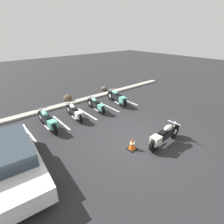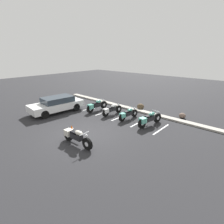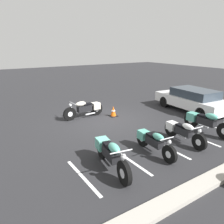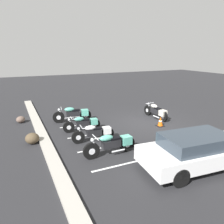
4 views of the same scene
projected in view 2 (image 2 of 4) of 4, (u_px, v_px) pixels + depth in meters
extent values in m
plane|color=#262628|center=(84.00, 135.00, 10.60)|extent=(60.00, 60.00, 0.00)
cylinder|color=black|center=(87.00, 144.00, 8.90)|extent=(0.67, 0.15, 0.67)
cylinder|color=silver|center=(87.00, 144.00, 8.90)|extent=(0.26, 0.14, 0.25)
cylinder|color=black|center=(68.00, 135.00, 9.84)|extent=(0.67, 0.15, 0.67)
cylinder|color=silver|center=(68.00, 135.00, 9.84)|extent=(0.26, 0.14, 0.25)
cube|color=black|center=(77.00, 136.00, 9.35)|extent=(0.78, 0.31, 0.30)
ellipsoid|color=beige|center=(79.00, 133.00, 9.14)|extent=(0.58, 0.29, 0.24)
cube|color=black|center=(74.00, 132.00, 9.39)|extent=(0.45, 0.26, 0.08)
cube|color=beige|center=(69.00, 132.00, 9.75)|extent=(0.42, 0.38, 0.34)
cylinder|color=silver|center=(85.00, 139.00, 8.89)|extent=(0.27, 0.07, 0.54)
cylinder|color=silver|center=(84.00, 134.00, 8.84)|extent=(0.06, 0.63, 0.04)
sphere|color=silver|center=(86.00, 136.00, 8.78)|extent=(0.14, 0.14, 0.14)
cylinder|color=silver|center=(76.00, 139.00, 9.71)|extent=(0.56, 0.09, 0.07)
cylinder|color=black|center=(104.00, 105.00, 15.51)|extent=(0.13, 0.69, 0.69)
cylinder|color=silver|center=(104.00, 105.00, 15.51)|extent=(0.13, 0.26, 0.26)
cylinder|color=black|center=(90.00, 109.00, 14.37)|extent=(0.13, 0.69, 0.69)
cylinder|color=silver|center=(90.00, 109.00, 14.37)|extent=(0.13, 0.26, 0.26)
cube|color=black|center=(97.00, 105.00, 14.85)|extent=(0.29, 0.79, 0.31)
ellipsoid|color=#59B29E|center=(98.00, 101.00, 14.91)|extent=(0.27, 0.58, 0.25)
cube|color=black|center=(95.00, 103.00, 14.66)|extent=(0.25, 0.46, 0.08)
cube|color=#59B29E|center=(91.00, 107.00, 14.34)|extent=(0.38, 0.42, 0.35)
cylinder|color=silver|center=(103.00, 102.00, 15.33)|extent=(0.06, 0.27, 0.55)
cylinder|color=silver|center=(102.00, 99.00, 15.20)|extent=(0.64, 0.04, 0.04)
sphere|color=silver|center=(103.00, 100.00, 15.32)|extent=(0.15, 0.15, 0.15)
cylinder|color=silver|center=(93.00, 109.00, 14.86)|extent=(0.08, 0.57, 0.07)
cylinder|color=black|center=(119.00, 109.00, 14.48)|extent=(0.16, 0.62, 0.61)
cylinder|color=silver|center=(119.00, 109.00, 14.48)|extent=(0.14, 0.24, 0.23)
cylinder|color=black|center=(106.00, 113.00, 13.54)|extent=(0.16, 0.62, 0.61)
cylinder|color=silver|center=(106.00, 113.00, 13.54)|extent=(0.14, 0.24, 0.23)
cube|color=black|center=(112.00, 109.00, 13.93)|extent=(0.32, 0.73, 0.28)
ellipsoid|color=white|center=(114.00, 106.00, 13.97)|extent=(0.28, 0.54, 0.22)
cube|color=black|center=(110.00, 107.00, 13.77)|extent=(0.26, 0.43, 0.07)
cube|color=white|center=(106.00, 111.00, 13.52)|extent=(0.36, 0.40, 0.32)
cylinder|color=silver|center=(118.00, 106.00, 14.33)|extent=(0.08, 0.25, 0.49)
cylinder|color=silver|center=(117.00, 104.00, 14.21)|extent=(0.58, 0.08, 0.03)
sphere|color=silver|center=(118.00, 104.00, 14.31)|extent=(0.13, 0.13, 0.13)
cylinder|color=silver|center=(109.00, 113.00, 13.96)|extent=(0.11, 0.51, 0.07)
cylinder|color=black|center=(135.00, 113.00, 13.52)|extent=(0.15, 0.61, 0.60)
cylinder|color=silver|center=(135.00, 113.00, 13.52)|extent=(0.13, 0.24, 0.23)
cylinder|color=black|center=(122.00, 118.00, 12.58)|extent=(0.15, 0.61, 0.60)
cylinder|color=silver|center=(122.00, 118.00, 12.58)|extent=(0.13, 0.24, 0.23)
cube|color=black|center=(128.00, 114.00, 12.98)|extent=(0.30, 0.71, 0.27)
ellipsoid|color=#59B29E|center=(130.00, 110.00, 13.02)|extent=(0.27, 0.53, 0.22)
cube|color=black|center=(127.00, 112.00, 12.81)|extent=(0.25, 0.42, 0.07)
cube|color=#59B29E|center=(123.00, 115.00, 12.56)|extent=(0.35, 0.39, 0.31)
cylinder|color=silver|center=(134.00, 110.00, 13.37)|extent=(0.07, 0.24, 0.49)
cylinder|color=silver|center=(133.00, 108.00, 13.25)|extent=(0.57, 0.07, 0.03)
sphere|color=silver|center=(134.00, 108.00, 13.35)|extent=(0.13, 0.13, 0.13)
cylinder|color=silver|center=(125.00, 117.00, 13.00)|extent=(0.10, 0.51, 0.06)
cylinder|color=black|center=(157.00, 118.00, 12.41)|extent=(0.23, 0.70, 0.69)
cylinder|color=silver|center=(157.00, 118.00, 12.41)|extent=(0.17, 0.28, 0.26)
cylinder|color=black|center=(142.00, 123.00, 11.45)|extent=(0.23, 0.70, 0.69)
cylinder|color=silver|center=(142.00, 123.00, 11.45)|extent=(0.17, 0.28, 0.26)
cube|color=black|center=(150.00, 118.00, 11.85)|extent=(0.42, 0.83, 0.31)
ellipsoid|color=#59B29E|center=(152.00, 114.00, 11.88)|extent=(0.36, 0.62, 0.25)
cube|color=black|center=(148.00, 116.00, 11.67)|extent=(0.32, 0.49, 0.08)
cube|color=#59B29E|center=(143.00, 120.00, 11.42)|extent=(0.44, 0.47, 0.36)
cylinder|color=silver|center=(157.00, 115.00, 12.25)|extent=(0.11, 0.28, 0.56)
cylinder|color=silver|center=(156.00, 111.00, 12.12)|extent=(0.65, 0.14, 0.04)
sphere|color=silver|center=(157.00, 112.00, 12.23)|extent=(0.15, 0.15, 0.15)
cylinder|color=silver|center=(145.00, 123.00, 11.90)|extent=(0.16, 0.58, 0.07)
cylinder|color=black|center=(45.00, 114.00, 13.15)|extent=(0.27, 0.66, 0.64)
cylinder|color=black|center=(37.00, 110.00, 14.24)|extent=(0.27, 0.66, 0.64)
cylinder|color=black|center=(76.00, 107.00, 14.93)|extent=(0.27, 0.66, 0.64)
cylinder|color=black|center=(67.00, 103.00, 16.02)|extent=(0.27, 0.66, 0.64)
cube|color=white|center=(57.00, 106.00, 14.50)|extent=(2.16, 4.44, 0.55)
cube|color=#2D3842|center=(58.00, 99.00, 14.44)|extent=(1.71, 2.53, 0.45)
cube|color=#A8A399|center=(139.00, 111.00, 14.83)|extent=(18.00, 0.50, 0.12)
ellipsoid|color=brown|center=(141.00, 107.00, 15.29)|extent=(0.63, 0.65, 0.51)
ellipsoid|color=brown|center=(182.00, 116.00, 13.28)|extent=(0.72, 0.71, 0.39)
cube|color=black|center=(72.00, 133.00, 10.83)|extent=(0.40, 0.40, 0.03)
cone|color=#EA590F|center=(72.00, 129.00, 10.74)|extent=(0.32, 0.32, 0.55)
cylinder|color=white|center=(72.00, 129.00, 10.73)|extent=(0.20, 0.20, 0.06)
cube|color=white|center=(91.00, 108.00, 15.71)|extent=(0.10, 2.10, 0.00)
cube|color=white|center=(105.00, 112.00, 14.63)|extent=(0.10, 2.10, 0.00)
cube|color=white|center=(121.00, 117.00, 13.55)|extent=(0.10, 2.10, 0.00)
cube|color=white|center=(139.00, 123.00, 12.47)|extent=(0.10, 2.10, 0.00)
cube|color=white|center=(161.00, 129.00, 11.38)|extent=(0.10, 2.10, 0.00)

